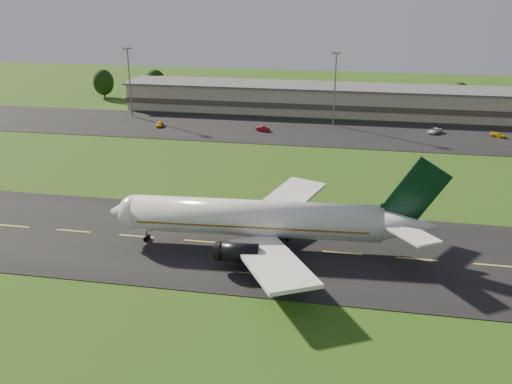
% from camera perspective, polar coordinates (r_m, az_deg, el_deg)
% --- Properties ---
extents(ground, '(360.00, 360.00, 0.00)m').
position_cam_1_polar(ground, '(88.80, 1.50, -5.58)').
color(ground, '#254511').
rests_on(ground, ground).
extents(taxiway, '(220.00, 30.00, 0.10)m').
position_cam_1_polar(taxiway, '(88.77, 1.50, -5.56)').
color(taxiway, black).
rests_on(taxiway, ground).
extents(apron, '(260.00, 30.00, 0.10)m').
position_cam_1_polar(apron, '(156.18, 5.70, 6.04)').
color(apron, black).
rests_on(apron, ground).
extents(airliner, '(51.30, 42.10, 15.57)m').
position_cam_1_polar(airliner, '(87.10, 0.57, -2.74)').
color(airliner, white).
rests_on(airliner, ground).
extents(terminal, '(145.00, 16.00, 8.40)m').
position_cam_1_polar(terminal, '(178.48, 8.52, 9.07)').
color(terminal, '#C1AF93').
rests_on(terminal, ground).
extents(light_mast_west, '(2.40, 1.20, 20.35)m').
position_cam_1_polar(light_mast_west, '(174.36, -12.58, 11.46)').
color(light_mast_west, gray).
rests_on(light_mast_west, ground).
extents(light_mast_centre, '(2.40, 1.20, 20.35)m').
position_cam_1_polar(light_mast_centre, '(161.04, 7.92, 11.02)').
color(light_mast_centre, gray).
rests_on(light_mast_centre, ground).
extents(tree_line, '(200.37, 9.24, 10.53)m').
position_cam_1_polar(tree_line, '(188.79, 17.34, 9.37)').
color(tree_line, black).
rests_on(tree_line, ground).
extents(service_vehicle_a, '(2.40, 4.24, 1.36)m').
position_cam_1_polar(service_vehicle_a, '(162.64, -9.63, 6.71)').
color(service_vehicle_a, gold).
rests_on(service_vehicle_a, apron).
extents(service_vehicle_b, '(4.12, 2.42, 1.28)m').
position_cam_1_polar(service_vehicle_b, '(155.30, 0.74, 6.32)').
color(service_vehicle_b, '#9C0A15').
rests_on(service_vehicle_b, apron).
extents(service_vehicle_c, '(4.70, 5.19, 1.34)m').
position_cam_1_polar(service_vehicle_c, '(160.64, 17.46, 5.87)').
color(service_vehicle_c, silver).
rests_on(service_vehicle_c, apron).
extents(service_vehicle_d, '(4.19, 3.70, 1.16)m').
position_cam_1_polar(service_vehicle_d, '(162.29, 23.07, 5.27)').
color(service_vehicle_d, gold).
rests_on(service_vehicle_d, apron).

